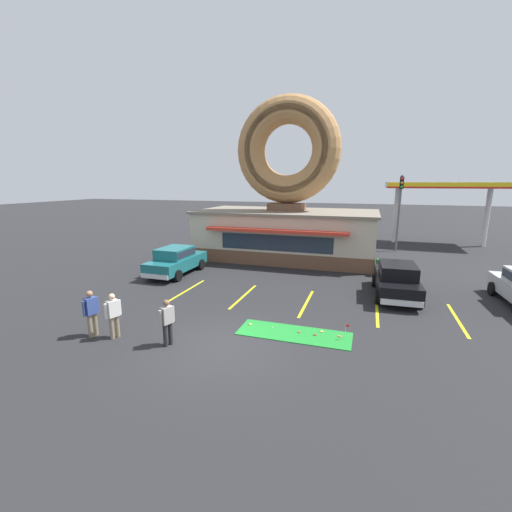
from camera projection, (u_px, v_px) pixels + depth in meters
ground_plane at (221, 347)px, 11.26m from camera, size 160.00×160.00×0.00m
donut_shop_building at (287, 205)px, 23.76m from camera, size 12.30×6.75×10.96m
putting_mat at (294, 334)px, 12.19m from camera, size 4.01×1.41×0.03m
mini_donut_near_left at (315, 335)px, 12.03m from camera, size 0.13×0.13×0.04m
mini_donut_near_right at (322, 331)px, 12.30m from camera, size 0.13×0.13×0.04m
mini_donut_mid_left at (340, 336)px, 11.92m from camera, size 0.13×0.13×0.04m
mini_donut_mid_centre at (299, 332)px, 12.27m from camera, size 0.13×0.13×0.04m
mini_donut_mid_right at (250, 324)px, 12.93m from camera, size 0.13×0.13×0.04m
golf_ball at (272, 327)px, 12.64m from camera, size 0.04×0.04×0.04m
putting_flag_pin at (347, 328)px, 11.66m from camera, size 0.13×0.01×0.55m
car_black at (397, 279)px, 16.05m from camera, size 2.11×4.62×1.60m
car_teal at (176, 260)px, 19.98m from camera, size 1.99×4.57×1.60m
pedestrian_blue_sweater_man at (167, 320)px, 11.19m from camera, size 0.36×0.56×1.59m
pedestrian_hooded_kid at (113, 314)px, 11.73m from camera, size 0.36×0.56×1.61m
pedestrian_leather_jacket_man at (91, 311)px, 11.87m from camera, size 0.33×0.58×1.66m
trash_bin at (381, 267)px, 19.68m from camera, size 0.57×0.57×0.97m
traffic_light_pole at (400, 203)px, 26.03m from camera, size 0.28×0.47×5.80m
gas_station_canopy at (443, 187)px, 28.76m from camera, size 9.00×4.46×5.30m
parking_stripe_far_left at (187, 290)px, 17.15m from camera, size 0.12×3.60×0.01m
parking_stripe_left at (243, 296)px, 16.23m from camera, size 0.12×3.60×0.01m
parking_stripe_mid_left at (306, 303)px, 15.31m from camera, size 0.12×3.60×0.01m
parking_stripe_centre at (377, 311)px, 14.40m from camera, size 0.12×3.60×0.01m
parking_stripe_mid_right at (457, 319)px, 13.48m from camera, size 0.12×3.60×0.01m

